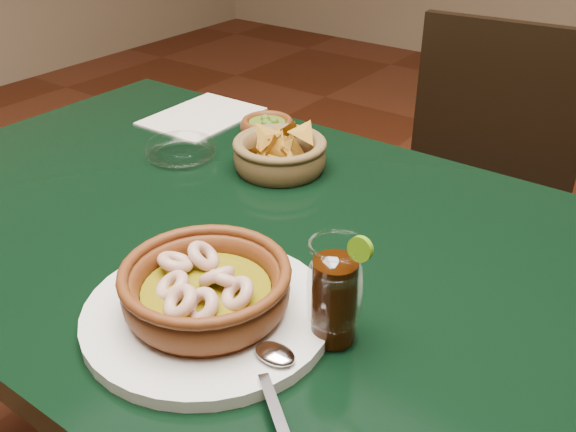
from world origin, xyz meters
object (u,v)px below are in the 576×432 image
Objects in this scene: chip_basket at (280,154)px; cola_drink at (334,294)px; dining_table at (225,271)px; dining_chair at (470,206)px; shrimp_plate at (207,295)px.

chip_basket is 1.32× the size of cola_drink.
cola_drink is at bearing -45.13° from chip_basket.
chip_basket is (-0.03, 0.19, 0.13)m from dining_table.
cola_drink reaches higher than chip_basket.
dining_chair reaches higher than shrimp_plate.
dining_chair is 0.94m from shrimp_plate.
dining_table is 6.17× the size of chip_basket.
dining_table is 1.32× the size of dining_chair.
dining_chair reaches higher than cola_drink.
shrimp_plate is (0.01, -0.90, 0.28)m from dining_chair.
shrimp_plate is 2.55× the size of cola_drink.
cola_drink is at bearing -80.21° from dining_chair.
cola_drink is (0.15, -0.84, 0.31)m from dining_chair.
shrimp_plate reaches higher than dining_table.
dining_table is 8.12× the size of cola_drink.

